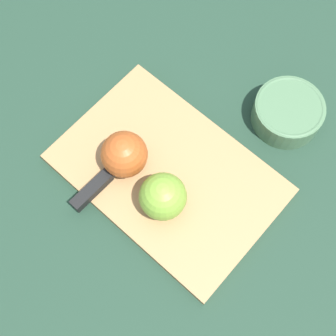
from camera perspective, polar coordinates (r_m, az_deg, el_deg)
name	(u,v)px	position (r m, az deg, el deg)	size (l,w,h in m)	color
ground_plane	(168,176)	(0.80, 0.00, -1.00)	(4.00, 4.00, 0.00)	#1E3828
cutting_board	(168,174)	(0.79, 0.00, -0.77)	(0.39, 0.28, 0.02)	#A37A4C
apple_half_left	(163,196)	(0.73, -0.66, -3.48)	(0.08, 0.08, 0.08)	olive
apple_half_right	(124,154)	(0.75, -5.38, 1.66)	(0.08, 0.08, 0.08)	#AD4C1E
knife	(96,187)	(0.77, -8.80, -2.27)	(0.04, 0.16, 0.02)	silver
bowl	(288,112)	(0.84, 14.40, 6.64)	(0.12, 0.12, 0.05)	#4C704C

